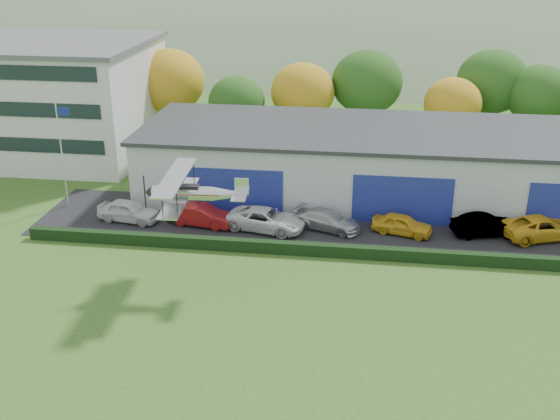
# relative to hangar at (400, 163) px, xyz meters

# --- Properties ---
(apron) EXTENTS (48.00, 9.00, 0.05)m
(apron) POSITION_rel_hangar_xyz_m (-2.00, -6.98, -2.63)
(apron) COLOR black
(apron) RESTS_ON ground
(hedge) EXTENTS (46.00, 0.60, 0.80)m
(hedge) POSITION_rel_hangar_xyz_m (-2.00, -11.78, -2.26)
(hedge) COLOR black
(hedge) RESTS_ON ground
(hangar) EXTENTS (40.60, 12.60, 5.30)m
(hangar) POSITION_rel_hangar_xyz_m (0.00, 0.00, 0.00)
(hangar) COLOR #B2B7BC
(hangar) RESTS_ON ground
(office_block) EXTENTS (20.60, 15.60, 10.40)m
(office_block) POSITION_rel_hangar_xyz_m (-33.00, 7.02, 2.56)
(office_block) COLOR silver
(office_block) RESTS_ON ground
(flagpole) EXTENTS (1.05, 0.10, 8.00)m
(flagpole) POSITION_rel_hangar_xyz_m (-24.88, -5.98, 2.13)
(flagpole) COLOR silver
(flagpole) RESTS_ON ground
(tree_belt) EXTENTS (75.70, 13.22, 10.12)m
(tree_belt) POSITION_rel_hangar_xyz_m (-4.15, 12.64, 2.95)
(tree_belt) COLOR #3D2614
(tree_belt) RESTS_ON ground
(distant_hills) EXTENTS (430.00, 196.00, 56.00)m
(distant_hills) POSITION_rel_hangar_xyz_m (-9.38, 112.02, -15.70)
(distant_hills) COLOR #4C6642
(distant_hills) RESTS_ON ground
(car_0) EXTENTS (4.74, 2.50, 1.54)m
(car_0) POSITION_rel_hangar_xyz_m (-19.41, -8.11, -1.84)
(car_0) COLOR silver
(car_0) RESTS_ON apron
(car_1) EXTENTS (4.77, 2.30, 1.51)m
(car_1) POSITION_rel_hangar_xyz_m (-14.00, -8.18, -1.85)
(car_1) COLOR maroon
(car_1) RESTS_ON apron
(car_2) EXTENTS (5.85, 3.57, 1.52)m
(car_2) POSITION_rel_hangar_xyz_m (-9.36, -8.31, -1.85)
(car_2) COLOR silver
(car_2) RESTS_ON apron
(car_3) EXTENTS (5.08, 3.42, 1.37)m
(car_3) POSITION_rel_hangar_xyz_m (-5.11, -7.68, -1.92)
(car_3) COLOR silver
(car_3) RESTS_ON apron
(car_4) EXTENTS (4.39, 2.69, 1.40)m
(car_4) POSITION_rel_hangar_xyz_m (0.02, -7.72, -1.91)
(car_4) COLOR gold
(car_4) RESTS_ON apron
(car_5) EXTENTS (4.78, 2.57, 1.49)m
(car_5) POSITION_rel_hangar_xyz_m (5.65, -7.27, -1.86)
(car_5) COLOR gray
(car_5) RESTS_ON apron
(car_6) EXTENTS (6.08, 4.27, 1.54)m
(car_6) POSITION_rel_hangar_xyz_m (9.44, -7.10, -1.84)
(car_6) COLOR gold
(car_6) RESTS_ON apron
(biplane) EXTENTS (6.02, 6.90, 2.58)m
(biplane) POSITION_rel_hangar_xyz_m (-12.42, -16.06, 3.00)
(biplane) COLOR #BCBCC3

